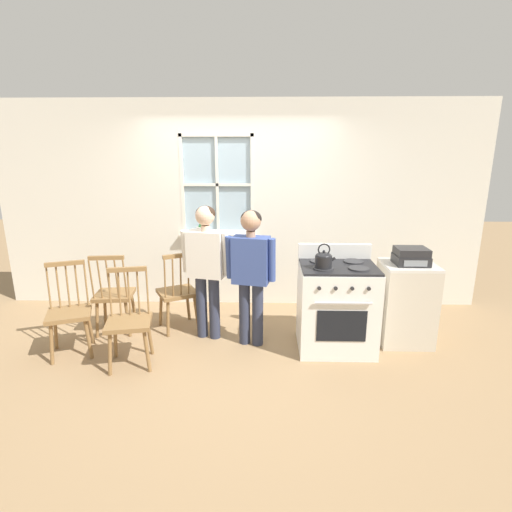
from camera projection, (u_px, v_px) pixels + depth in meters
name	position (u px, v px, depth m)	size (l,w,h in m)	color
ground_plane	(232.00, 350.00, 4.27)	(16.00, 16.00, 0.00)	#937551
wall_back	(241.00, 207.00, 5.27)	(6.40, 0.16, 2.70)	silver
chair_by_window	(114.00, 296.00, 4.60)	(0.46, 0.45, 0.96)	olive
chair_near_wall	(129.00, 322.00, 3.90)	(0.49, 0.48, 0.96)	olive
chair_center_cluster	(178.00, 293.00, 4.68)	(0.56, 0.55, 0.96)	olive
chair_near_stove	(69.00, 313.00, 4.11)	(0.54, 0.52, 0.96)	olive
person_elderly_left	(206.00, 260.00, 4.34)	(0.56, 0.30, 1.50)	#2D3347
person_teen_center	(251.00, 265.00, 4.19)	(0.54, 0.28, 1.48)	#2D3347
stove	(336.00, 306.00, 4.22)	(0.79, 0.68, 1.08)	white
kettle	(324.00, 259.00, 3.95)	(0.21, 0.17, 0.25)	black
potted_plant	(202.00, 228.00, 5.27)	(0.14, 0.14, 0.22)	beige
side_counter	(406.00, 303.00, 4.36)	(0.55, 0.50, 0.90)	beige
stereo	(411.00, 256.00, 4.20)	(0.34, 0.29, 0.18)	#232326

